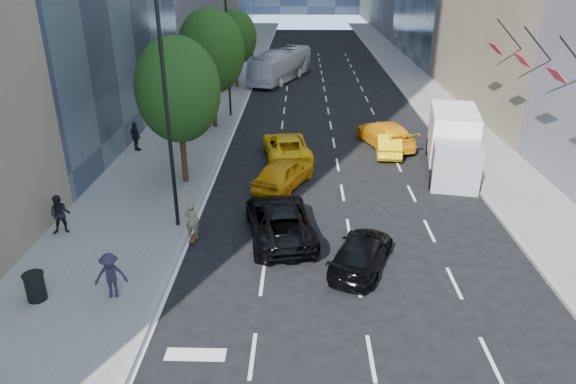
{
  "coord_description": "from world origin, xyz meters",
  "views": [
    {
      "loc": [
        -1.13,
        -15.88,
        10.59
      ],
      "look_at": [
        -1.67,
        4.4,
        1.6
      ],
      "focal_mm": 32.0,
      "sensor_mm": 36.0,
      "label": 1
    }
  ],
  "objects_px": {
    "box_truck": "(453,142)",
    "skateboarder": "(192,223)",
    "trash_can": "(35,287)",
    "black_sedan_lincoln": "(280,220)",
    "black_sedan_mercedes": "(361,252)",
    "city_bus": "(281,65)"
  },
  "relations": [
    {
      "from": "skateboarder",
      "to": "city_bus",
      "type": "bearing_deg",
      "value": -93.18
    },
    {
      "from": "box_truck",
      "to": "skateboarder",
      "type": "bearing_deg",
      "value": -135.92
    },
    {
      "from": "skateboarder",
      "to": "box_truck",
      "type": "height_order",
      "value": "box_truck"
    },
    {
      "from": "city_bus",
      "to": "trash_can",
      "type": "bearing_deg",
      "value": -80.29
    },
    {
      "from": "box_truck",
      "to": "trash_can",
      "type": "bearing_deg",
      "value": -132.46
    },
    {
      "from": "skateboarder",
      "to": "box_truck",
      "type": "bearing_deg",
      "value": -145.79
    },
    {
      "from": "black_sedan_mercedes",
      "to": "city_bus",
      "type": "relative_size",
      "value": 0.4
    },
    {
      "from": "black_sedan_lincoln",
      "to": "skateboarder",
      "type": "bearing_deg",
      "value": -2.65
    },
    {
      "from": "black_sedan_lincoln",
      "to": "black_sedan_mercedes",
      "type": "relative_size",
      "value": 1.28
    },
    {
      "from": "skateboarder",
      "to": "black_sedan_mercedes",
      "type": "bearing_deg",
      "value": 165.49
    },
    {
      "from": "black_sedan_mercedes",
      "to": "skateboarder",
      "type": "bearing_deg",
      "value": 4.7
    },
    {
      "from": "black_sedan_lincoln",
      "to": "trash_can",
      "type": "relative_size",
      "value": 5.78
    },
    {
      "from": "black_sedan_mercedes",
      "to": "trash_can",
      "type": "height_order",
      "value": "black_sedan_mercedes"
    },
    {
      "from": "box_truck",
      "to": "black_sedan_mercedes",
      "type": "bearing_deg",
      "value": -109.58
    },
    {
      "from": "skateboarder",
      "to": "black_sedan_mercedes",
      "type": "distance_m",
      "value": 7.06
    },
    {
      "from": "black_sedan_lincoln",
      "to": "city_bus",
      "type": "distance_m",
      "value": 32.31
    },
    {
      "from": "trash_can",
      "to": "skateboarder",
      "type": "bearing_deg",
      "value": 45.09
    },
    {
      "from": "city_bus",
      "to": "black_sedan_mercedes",
      "type": "bearing_deg",
      "value": -62.61
    },
    {
      "from": "city_bus",
      "to": "box_truck",
      "type": "xyz_separation_m",
      "value": [
        10.46,
        -24.34,
        0.14
      ]
    },
    {
      "from": "black_sedan_lincoln",
      "to": "city_bus",
      "type": "relative_size",
      "value": 0.51
    },
    {
      "from": "skateboarder",
      "to": "city_bus",
      "type": "distance_m",
      "value": 32.85
    },
    {
      "from": "skateboarder",
      "to": "city_bus",
      "type": "xyz_separation_m",
      "value": [
        2.4,
        32.76,
        0.69
      ]
    }
  ]
}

